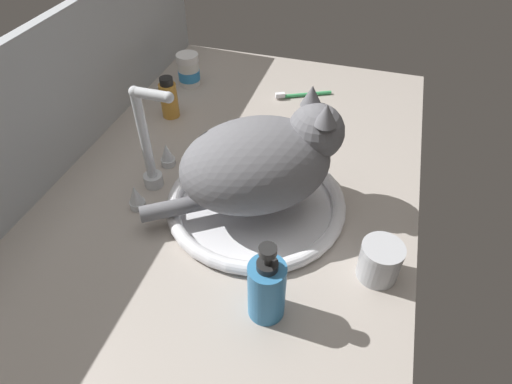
{
  "coord_description": "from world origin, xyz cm",
  "views": [
    {
      "loc": [
        -64.46,
        -23.95,
        65.12
      ],
      "look_at": [
        -4.81,
        -5.87,
        7.0
      ],
      "focal_mm": 30.23,
      "sensor_mm": 36.0,
      "label": 1
    }
  ],
  "objects_px": {
    "amber_bottle": "(169,98)",
    "toothbrush": "(301,95)",
    "cat": "(265,161)",
    "soap_pump_bottle": "(267,289)",
    "pill_bottle": "(189,71)",
    "metal_jar": "(380,261)",
    "sink_basin": "(256,202)",
    "faucet": "(150,153)"
  },
  "relations": [
    {
      "from": "amber_bottle",
      "to": "toothbrush",
      "type": "height_order",
      "value": "amber_bottle"
    },
    {
      "from": "cat",
      "to": "amber_bottle",
      "type": "bearing_deg",
      "value": 52.61
    },
    {
      "from": "toothbrush",
      "to": "soap_pump_bottle",
      "type": "bearing_deg",
      "value": -172.34
    },
    {
      "from": "pill_bottle",
      "to": "metal_jar",
      "type": "xyz_separation_m",
      "value": [
        -0.52,
        -0.58,
        -0.01
      ]
    },
    {
      "from": "cat",
      "to": "toothbrush",
      "type": "bearing_deg",
      "value": 2.71
    },
    {
      "from": "sink_basin",
      "to": "pill_bottle",
      "type": "xyz_separation_m",
      "value": [
        0.43,
        0.33,
        0.03
      ]
    },
    {
      "from": "metal_jar",
      "to": "amber_bottle",
      "type": "xyz_separation_m",
      "value": [
        0.36,
        0.56,
        0.01
      ]
    },
    {
      "from": "pill_bottle",
      "to": "toothbrush",
      "type": "relative_size",
      "value": 0.6
    },
    {
      "from": "cat",
      "to": "soap_pump_bottle",
      "type": "height_order",
      "value": "cat"
    },
    {
      "from": "metal_jar",
      "to": "sink_basin",
      "type": "bearing_deg",
      "value": 68.24
    },
    {
      "from": "sink_basin",
      "to": "metal_jar",
      "type": "height_order",
      "value": "metal_jar"
    },
    {
      "from": "soap_pump_bottle",
      "to": "toothbrush",
      "type": "relative_size",
      "value": 1.06
    },
    {
      "from": "soap_pump_bottle",
      "to": "amber_bottle",
      "type": "bearing_deg",
      "value": 39.2
    },
    {
      "from": "faucet",
      "to": "pill_bottle",
      "type": "height_order",
      "value": "faucet"
    },
    {
      "from": "soap_pump_bottle",
      "to": "metal_jar",
      "type": "bearing_deg",
      "value": -52.68
    },
    {
      "from": "pill_bottle",
      "to": "toothbrush",
      "type": "height_order",
      "value": "pill_bottle"
    },
    {
      "from": "cat",
      "to": "metal_jar",
      "type": "relative_size",
      "value": 5.16
    },
    {
      "from": "pill_bottle",
      "to": "metal_jar",
      "type": "distance_m",
      "value": 0.78
    },
    {
      "from": "pill_bottle",
      "to": "toothbrush",
      "type": "xyz_separation_m",
      "value": [
        0.03,
        -0.32,
        -0.04
      ]
    },
    {
      "from": "cat",
      "to": "pill_bottle",
      "type": "height_order",
      "value": "cat"
    },
    {
      "from": "cat",
      "to": "pill_bottle",
      "type": "relative_size",
      "value": 4.14
    },
    {
      "from": "pill_bottle",
      "to": "amber_bottle",
      "type": "relative_size",
      "value": 0.84
    },
    {
      "from": "sink_basin",
      "to": "faucet",
      "type": "relative_size",
      "value": 1.53
    },
    {
      "from": "cat",
      "to": "pill_bottle",
      "type": "distance_m",
      "value": 0.54
    },
    {
      "from": "metal_jar",
      "to": "pill_bottle",
      "type": "bearing_deg",
      "value": 47.77
    },
    {
      "from": "sink_basin",
      "to": "metal_jar",
      "type": "distance_m",
      "value": 0.27
    },
    {
      "from": "sink_basin",
      "to": "metal_jar",
      "type": "xyz_separation_m",
      "value": [
        -0.1,
        -0.25,
        0.02
      ]
    },
    {
      "from": "faucet",
      "to": "amber_bottle",
      "type": "distance_m",
      "value": 0.28
    },
    {
      "from": "faucet",
      "to": "toothbrush",
      "type": "height_order",
      "value": "faucet"
    },
    {
      "from": "faucet",
      "to": "pill_bottle",
      "type": "relative_size",
      "value": 2.61
    },
    {
      "from": "faucet",
      "to": "metal_jar",
      "type": "bearing_deg",
      "value": -101.92
    },
    {
      "from": "toothbrush",
      "to": "metal_jar",
      "type": "bearing_deg",
      "value": -155.06
    },
    {
      "from": "soap_pump_bottle",
      "to": "toothbrush",
      "type": "height_order",
      "value": "soap_pump_bottle"
    },
    {
      "from": "sink_basin",
      "to": "pill_bottle",
      "type": "bearing_deg",
      "value": 37.66
    },
    {
      "from": "sink_basin",
      "to": "soap_pump_bottle",
      "type": "relative_size",
      "value": 2.28
    },
    {
      "from": "sink_basin",
      "to": "amber_bottle",
      "type": "height_order",
      "value": "amber_bottle"
    },
    {
      "from": "soap_pump_bottle",
      "to": "pill_bottle",
      "type": "bearing_deg",
      "value": 32.43
    },
    {
      "from": "cat",
      "to": "toothbrush",
      "type": "xyz_separation_m",
      "value": [
        0.44,
        0.02,
        -0.11
      ]
    },
    {
      "from": "pill_bottle",
      "to": "metal_jar",
      "type": "bearing_deg",
      "value": -132.23
    },
    {
      "from": "amber_bottle",
      "to": "toothbrush",
      "type": "bearing_deg",
      "value": -57.79
    },
    {
      "from": "faucet",
      "to": "pill_bottle",
      "type": "bearing_deg",
      "value": 13.85
    },
    {
      "from": "cat",
      "to": "soap_pump_bottle",
      "type": "distance_m",
      "value": 0.25
    }
  ]
}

